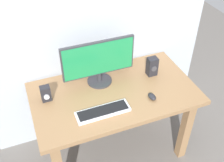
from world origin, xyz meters
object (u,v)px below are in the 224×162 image
Objects in this scene: monitor at (99,61)px; audio_controller at (46,94)px; mouse at (152,97)px; speaker_right at (152,66)px; keyboard_primary at (103,112)px; desk at (114,103)px.

audio_controller is at bearing -171.02° from monitor.
mouse is 0.66× the size of audio_controller.
speaker_right is at bearing 58.41° from mouse.
monitor reaches higher than mouse.
keyboard_primary is at bearing 176.40° from mouse.
desk is 0.38m from monitor.
audio_controller is at bearing 140.86° from keyboard_primary.
mouse is at bearing -116.72° from speaker_right.
desk is 2.21× the size of monitor.
audio_controller is (-0.36, 0.30, 0.05)m from keyboard_primary.
monitor is at bearing 126.47° from mouse.
keyboard_primary is at bearing -39.14° from audio_controller.
keyboard_primary reaches higher than desk.
desk is 0.58m from audio_controller.
speaker_right is at bearing 27.52° from keyboard_primary.
monitor is 0.49m from audio_controller.
desk is 0.29m from keyboard_primary.
mouse is (0.32, -0.36, -0.18)m from monitor.
mouse reaches higher than desk.
monitor is 0.43m from keyboard_primary.
monitor is 0.51m from mouse.
audio_controller is (-0.46, -0.07, -0.14)m from monitor.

